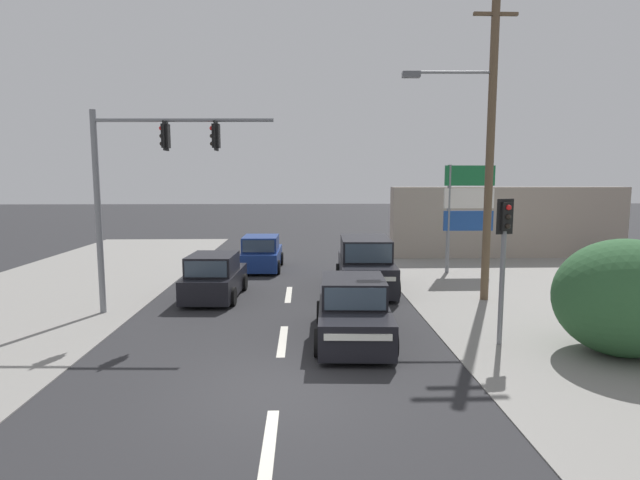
{
  "coord_description": "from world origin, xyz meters",
  "views": [
    {
      "loc": [
        0.55,
        -9.1,
        4.04
      ],
      "look_at": [
        0.97,
        4.0,
        2.41
      ],
      "focal_mm": 28.0,
      "sensor_mm": 36.0,
      "label": 1
    }
  ],
  "objects_px": {
    "traffic_signal_mast": "(140,175)",
    "suv_oncoming_mid": "(365,266)",
    "pedestal_signal_right_kerb": "(504,247)",
    "hatchback_oncoming_near": "(215,278)",
    "hatchback_kerbside_parked": "(261,254)",
    "utility_pole_midground_right": "(487,133)",
    "sedan_receding_far": "(353,311)",
    "shopping_plaza_sign": "(469,203)"
  },
  "relations": [
    {
      "from": "traffic_signal_mast",
      "to": "suv_oncoming_mid",
      "type": "distance_m",
      "value": 8.29
    },
    {
      "from": "pedestal_signal_right_kerb",
      "to": "hatchback_oncoming_near",
      "type": "distance_m",
      "value": 9.45
    },
    {
      "from": "hatchback_oncoming_near",
      "to": "pedestal_signal_right_kerb",
      "type": "bearing_deg",
      "value": -33.03
    },
    {
      "from": "suv_oncoming_mid",
      "to": "hatchback_kerbside_parked",
      "type": "relative_size",
      "value": 1.26
    },
    {
      "from": "utility_pole_midground_right",
      "to": "traffic_signal_mast",
      "type": "distance_m",
      "value": 10.8
    },
    {
      "from": "hatchback_oncoming_near",
      "to": "sedan_receding_far",
      "type": "xyz_separation_m",
      "value": [
        4.27,
        -4.45,
        0.0
      ]
    },
    {
      "from": "utility_pole_midground_right",
      "to": "shopping_plaza_sign",
      "type": "xyz_separation_m",
      "value": [
        1.09,
        4.75,
        -2.5
      ]
    },
    {
      "from": "suv_oncoming_mid",
      "to": "shopping_plaza_sign",
      "type": "bearing_deg",
      "value": 32.57
    },
    {
      "from": "utility_pole_midground_right",
      "to": "hatchback_oncoming_near",
      "type": "bearing_deg",
      "value": 176.26
    },
    {
      "from": "utility_pole_midground_right",
      "to": "hatchback_kerbside_parked",
      "type": "xyz_separation_m",
      "value": [
        -7.77,
        5.85,
        -4.78
      ]
    },
    {
      "from": "suv_oncoming_mid",
      "to": "hatchback_oncoming_near",
      "type": "bearing_deg",
      "value": -167.74
    },
    {
      "from": "pedestal_signal_right_kerb",
      "to": "hatchback_oncoming_near",
      "type": "xyz_separation_m",
      "value": [
        -7.79,
        5.07,
        -1.71
      ]
    },
    {
      "from": "shopping_plaza_sign",
      "to": "hatchback_kerbside_parked",
      "type": "bearing_deg",
      "value": 172.93
    },
    {
      "from": "hatchback_oncoming_near",
      "to": "suv_oncoming_mid",
      "type": "relative_size",
      "value": 0.8
    },
    {
      "from": "utility_pole_midground_right",
      "to": "pedestal_signal_right_kerb",
      "type": "distance_m",
      "value": 5.55
    },
    {
      "from": "utility_pole_midground_right",
      "to": "hatchback_kerbside_parked",
      "type": "bearing_deg",
      "value": 143.02
    },
    {
      "from": "pedestal_signal_right_kerb",
      "to": "sedan_receding_far",
      "type": "bearing_deg",
      "value": 170.09
    },
    {
      "from": "pedestal_signal_right_kerb",
      "to": "hatchback_kerbside_parked",
      "type": "relative_size",
      "value": 0.97
    },
    {
      "from": "traffic_signal_mast",
      "to": "sedan_receding_far",
      "type": "xyz_separation_m",
      "value": [
        5.99,
        -2.56,
        -3.44
      ]
    },
    {
      "from": "shopping_plaza_sign",
      "to": "hatchback_oncoming_near",
      "type": "distance_m",
      "value": 11.07
    },
    {
      "from": "shopping_plaza_sign",
      "to": "traffic_signal_mast",
      "type": "bearing_deg",
      "value": -152.69
    },
    {
      "from": "hatchback_kerbside_parked",
      "to": "utility_pole_midground_right",
      "type": "bearing_deg",
      "value": -36.98
    },
    {
      "from": "sedan_receding_far",
      "to": "suv_oncoming_mid",
      "type": "relative_size",
      "value": 0.94
    },
    {
      "from": "pedestal_signal_right_kerb",
      "to": "suv_oncoming_mid",
      "type": "distance_m",
      "value": 6.88
    },
    {
      "from": "pedestal_signal_right_kerb",
      "to": "shopping_plaza_sign",
      "type": "bearing_deg",
      "value": 76.57
    },
    {
      "from": "traffic_signal_mast",
      "to": "suv_oncoming_mid",
      "type": "relative_size",
      "value": 1.3
    },
    {
      "from": "hatchback_oncoming_near",
      "to": "suv_oncoming_mid",
      "type": "height_order",
      "value": "suv_oncoming_mid"
    },
    {
      "from": "shopping_plaza_sign",
      "to": "suv_oncoming_mid",
      "type": "distance_m",
      "value": 6.0
    },
    {
      "from": "traffic_signal_mast",
      "to": "pedestal_signal_right_kerb",
      "type": "distance_m",
      "value": 10.19
    },
    {
      "from": "traffic_signal_mast",
      "to": "hatchback_kerbside_parked",
      "type": "bearing_deg",
      "value": 68.16
    },
    {
      "from": "hatchback_oncoming_near",
      "to": "traffic_signal_mast",
      "type": "bearing_deg",
      "value": -132.47
    },
    {
      "from": "traffic_signal_mast",
      "to": "pedestal_signal_right_kerb",
      "type": "relative_size",
      "value": 1.69
    },
    {
      "from": "utility_pole_midground_right",
      "to": "hatchback_oncoming_near",
      "type": "height_order",
      "value": "utility_pole_midground_right"
    },
    {
      "from": "pedestal_signal_right_kerb",
      "to": "hatchback_oncoming_near",
      "type": "relative_size",
      "value": 0.96
    },
    {
      "from": "utility_pole_midground_right",
      "to": "pedestal_signal_right_kerb",
      "type": "xyz_separation_m",
      "value": [
        -1.12,
        -4.49,
        -3.06
      ]
    },
    {
      "from": "utility_pole_midground_right",
      "to": "suv_oncoming_mid",
      "type": "distance_m",
      "value": 6.12
    },
    {
      "from": "sedan_receding_far",
      "to": "hatchback_kerbside_parked",
      "type": "xyz_separation_m",
      "value": [
        -3.12,
        9.72,
        -0.0
      ]
    },
    {
      "from": "pedestal_signal_right_kerb",
      "to": "sedan_receding_far",
      "type": "xyz_separation_m",
      "value": [
        -3.53,
        0.62,
        -1.71
      ]
    },
    {
      "from": "suv_oncoming_mid",
      "to": "sedan_receding_far",
      "type": "bearing_deg",
      "value": -100.11
    },
    {
      "from": "pedestal_signal_right_kerb",
      "to": "hatchback_kerbside_parked",
      "type": "height_order",
      "value": "pedestal_signal_right_kerb"
    },
    {
      "from": "shopping_plaza_sign",
      "to": "suv_oncoming_mid",
      "type": "xyz_separation_m",
      "value": [
        -4.74,
        -3.03,
        -2.1
      ]
    },
    {
      "from": "utility_pole_midground_right",
      "to": "suv_oncoming_mid",
      "type": "xyz_separation_m",
      "value": [
        -3.65,
        1.73,
        -4.6
      ]
    }
  ]
}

